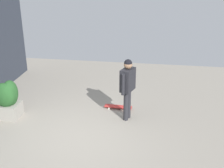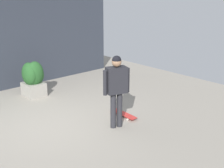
# 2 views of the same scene
# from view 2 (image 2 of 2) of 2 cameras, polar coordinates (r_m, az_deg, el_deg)

# --- Properties ---
(ground_plane) EXTENTS (12.00, 12.00, 0.00)m
(ground_plane) POSITION_cam_2_polar(r_m,az_deg,el_deg) (7.45, -11.92, -7.45)
(ground_plane) COLOR gray
(skateboarder) EXTENTS (0.61, 0.40, 1.71)m
(skateboarder) POSITION_cam_2_polar(r_m,az_deg,el_deg) (6.79, 0.86, -0.04)
(skateboarder) COLOR #28282D
(skateboarder) RESTS_ON ground_plane
(skateboard) EXTENTS (0.27, 0.81, 0.08)m
(skateboard) POSITION_cam_2_polar(r_m,az_deg,el_deg) (7.71, 2.24, -5.68)
(skateboard) COLOR red
(skateboard) RESTS_ON ground_plane
(planter_box_right) EXTENTS (0.63, 0.64, 1.07)m
(planter_box_right) POSITION_cam_2_polar(r_m,az_deg,el_deg) (9.27, -14.64, 1.11)
(planter_box_right) COLOR gray
(planter_box_right) RESTS_ON ground_plane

